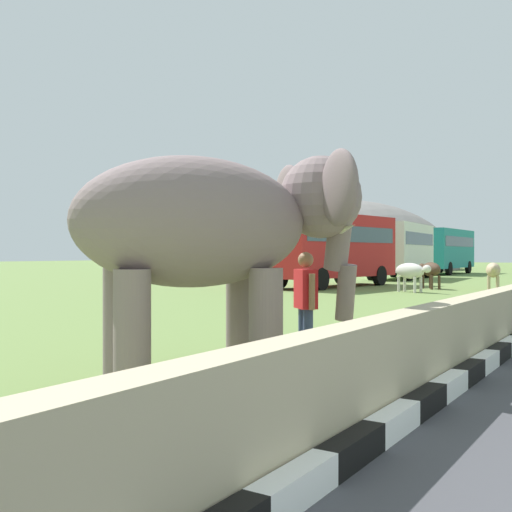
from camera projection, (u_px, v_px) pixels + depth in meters
The scene contains 11 objects.
striped_curb at pixel (325, 468), 4.33m from camera, with size 16.20×0.20×0.24m.
barrier_parapet at pixel (399, 361), 6.46m from camera, with size 28.00×0.36×1.00m, color tan.
elephant at pixel (219, 227), 8.05m from camera, with size 3.94×3.63×3.01m.
person_handler at pixel (306, 301), 9.06m from camera, with size 0.48×0.53×1.66m.
bus_red at pixel (332, 244), 29.87m from camera, with size 8.59×3.54×3.50m.
bus_white at pixel (400, 246), 39.12m from camera, with size 8.19×3.20×3.50m.
bus_teal at pixel (444, 248), 48.43m from camera, with size 8.91×2.60×3.50m.
cow_near at pixel (411, 272), 25.70m from camera, with size 1.16×1.89×1.23m.
cow_mid at pixel (493, 271), 26.76m from camera, with size 1.93×0.93×1.23m.
cow_far at pixel (431, 270), 28.09m from camera, with size 1.67×1.59×1.23m.
hill_east at pixel (346, 269), 64.43m from camera, with size 27.98×22.38×14.33m.
Camera 1 is at (-4.24, 1.49, 1.64)m, focal length 43.03 mm.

